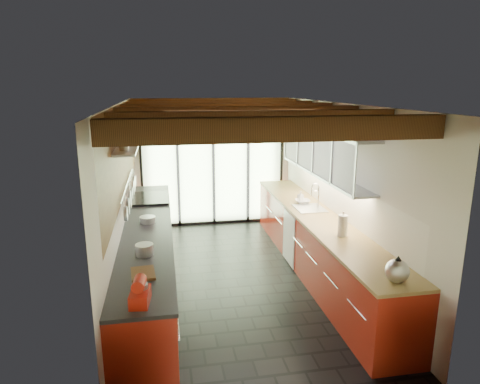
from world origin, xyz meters
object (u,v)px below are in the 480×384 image
at_px(bowl, 303,202).
at_px(stand_mixer, 140,292).
at_px(kettle, 397,270).
at_px(paper_towel, 343,226).
at_px(soap_bottle, 300,196).

bearing_deg(bowl, stand_mixer, -130.47).
distance_m(stand_mixer, bowl, 3.91).
xyz_separation_m(kettle, paper_towel, (-0.00, 1.35, 0.02)).
bearing_deg(soap_bottle, paper_towel, -90.00).
bearing_deg(stand_mixer, soap_bottle, 50.71).
distance_m(paper_towel, soap_bottle, 1.76).
bearing_deg(kettle, soap_bottle, 90.00).
distance_m(stand_mixer, kettle, 2.54).
height_order(kettle, soap_bottle, kettle).
relative_size(kettle, paper_towel, 0.93).
bearing_deg(paper_towel, kettle, -90.00).
bearing_deg(bowl, kettle, -90.00).
xyz_separation_m(stand_mixer, soap_bottle, (2.54, 3.10, -0.01)).
bearing_deg(paper_towel, stand_mixer, -152.13).
height_order(kettle, paper_towel, paper_towel).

